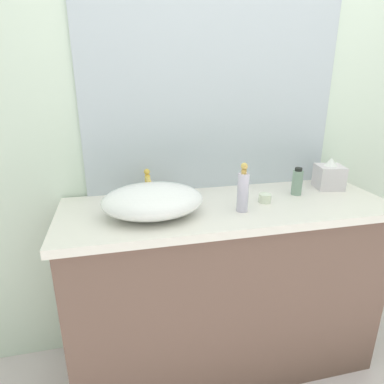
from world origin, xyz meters
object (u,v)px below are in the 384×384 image
Objects in this scene: sink_basin at (153,201)px; soap_dispenser at (243,191)px; candle_jar at (265,198)px; tissue_box at (329,175)px; lotion_bottle at (297,182)px.

sink_basin is 0.38m from soap_dispenser.
sink_basin is at bearing -176.51° from candle_jar.
tissue_box is 2.82× the size of candle_jar.
soap_dispenser is 0.58m from tissue_box.
soap_dispenser reaches higher than candle_jar.
tissue_box reaches higher than candle_jar.
soap_dispenser reaches higher than lotion_bottle.
sink_basin is at bearing -170.83° from tissue_box.
soap_dispenser is 0.17m from candle_jar.
tissue_box is at bearing 14.06° from lotion_bottle.
lotion_bottle is (0.34, 0.14, -0.03)m from soap_dispenser.
tissue_box is at bearing 9.17° from sink_basin.
sink_basin is 0.72m from lotion_bottle.
soap_dispenser is at bearing -6.50° from sink_basin.
candle_jar is (-0.41, -0.12, -0.05)m from tissue_box.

